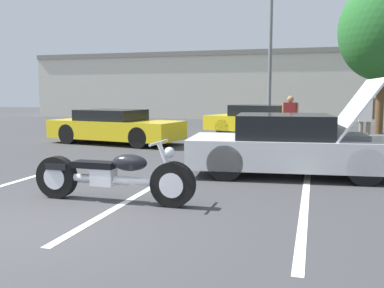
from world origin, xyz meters
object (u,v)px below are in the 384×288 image
(motorcycle, at_px, (112,176))
(spectator_midground, at_px, (365,115))
(light_pole, at_px, (272,35))
(parked_car_mid_row, at_px, (264,121))
(parked_car_left_row, at_px, (115,127))
(spectator_by_show_car, at_px, (290,116))
(tree_background, at_px, (384,30))
(show_car_hood_open, at_px, (292,146))

(motorcycle, xyz_separation_m, spectator_midground, (4.38, 7.37, 0.66))
(light_pole, relative_size, parked_car_mid_row, 1.64)
(light_pole, height_order, motorcycle, light_pole)
(light_pole, height_order, parked_car_left_row, light_pole)
(light_pole, distance_m, parked_car_mid_row, 6.07)
(spectator_midground, bearing_deg, parked_car_left_row, -178.05)
(motorcycle, bearing_deg, spectator_by_show_car, 75.56)
(motorcycle, bearing_deg, tree_background, 67.85)
(spectator_by_show_car, bearing_deg, parked_car_mid_row, 111.55)
(light_pole, bearing_deg, tree_background, -28.36)
(motorcycle, xyz_separation_m, parked_car_mid_row, (1.01, 11.33, 0.17))
(light_pole, height_order, tree_background, light_pole)
(show_car_hood_open, distance_m, spectator_midground, 4.74)
(motorcycle, height_order, parked_car_left_row, parked_car_left_row)
(parked_car_mid_row, bearing_deg, motorcycle, -76.36)
(tree_background, height_order, show_car_hood_open, tree_background)
(tree_background, xyz_separation_m, spectator_by_show_car, (-3.36, -5.06, -3.28))
(show_car_hood_open, height_order, parked_car_mid_row, show_car_hood_open)
(spectator_by_show_car, xyz_separation_m, spectator_midground, (2.17, -0.93, 0.13))
(parked_car_mid_row, distance_m, parked_car_left_row, 6.14)
(motorcycle, distance_m, spectator_midground, 8.60)
(spectator_by_show_car, bearing_deg, show_car_hood_open, -86.29)
(tree_background, distance_m, spectator_by_show_car, 6.90)
(motorcycle, relative_size, spectator_midground, 1.49)
(tree_background, bearing_deg, spectator_by_show_car, -123.54)
(spectator_by_show_car, bearing_deg, motorcycle, -104.88)
(show_car_hood_open, relative_size, parked_car_mid_row, 0.85)
(tree_background, height_order, spectator_by_show_car, tree_background)
(parked_car_left_row, xyz_separation_m, spectator_by_show_car, (5.65, 1.20, 0.38))
(parked_car_mid_row, height_order, spectator_by_show_car, spectator_by_show_car)
(spectator_by_show_car, height_order, spectator_midground, spectator_midground)
(parked_car_left_row, height_order, spectator_midground, spectator_midground)
(motorcycle, height_order, parked_car_mid_row, parked_car_mid_row)
(parked_car_left_row, distance_m, spectator_midground, 7.85)
(spectator_midground, bearing_deg, parked_car_mid_row, 130.40)
(light_pole, xyz_separation_m, parked_car_left_row, (-4.27, -8.82, -3.98))
(tree_background, distance_m, motorcycle, 14.97)
(light_pole, relative_size, spectator_by_show_car, 5.20)
(light_pole, xyz_separation_m, motorcycle, (-0.82, -15.93, -4.13))
(motorcycle, distance_m, parked_car_mid_row, 11.38)
(motorcycle, relative_size, parked_car_left_row, 0.56)
(show_car_hood_open, xyz_separation_m, parked_car_mid_row, (-1.54, 8.30, -0.03))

